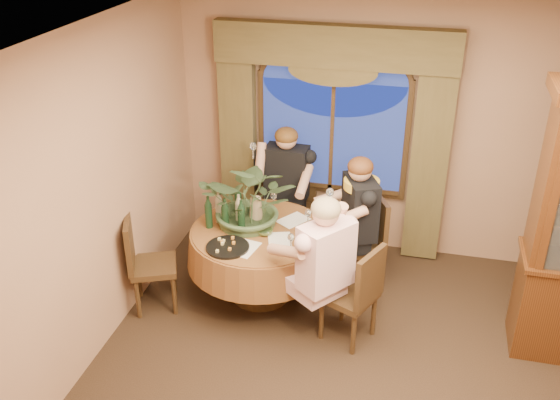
% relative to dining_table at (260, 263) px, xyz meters
% --- Properties ---
extents(wall_back, '(4.50, 0.00, 4.50)m').
position_rel_dining_table_xyz_m(wall_back, '(1.08, 1.25, 1.02)').
color(wall_back, '#926B51').
rests_on(wall_back, ground).
extents(ceiling, '(5.00, 5.00, 0.00)m').
position_rel_dining_table_xyz_m(ceiling, '(1.08, -1.25, 2.42)').
color(ceiling, white).
rests_on(ceiling, wall_back).
extents(window, '(1.62, 0.10, 1.32)m').
position_rel_dining_table_xyz_m(window, '(0.48, 1.18, 0.92)').
color(window, navy).
rests_on(window, wall_back).
extents(arched_transom, '(1.60, 0.06, 0.44)m').
position_rel_dining_table_xyz_m(arched_transom, '(0.48, 1.18, 1.71)').
color(arched_transom, navy).
rests_on(arched_transom, wall_back).
extents(drapery_left, '(0.38, 0.14, 2.32)m').
position_rel_dining_table_xyz_m(drapery_left, '(-0.55, 1.13, 0.80)').
color(drapery_left, '#483F22').
rests_on(drapery_left, floor).
extents(drapery_right, '(0.38, 0.14, 2.32)m').
position_rel_dining_table_xyz_m(drapery_right, '(1.51, 1.13, 0.80)').
color(drapery_right, '#483F22').
rests_on(drapery_right, floor).
extents(swag_valance, '(2.45, 0.16, 0.42)m').
position_rel_dining_table_xyz_m(swag_valance, '(0.48, 1.10, 1.90)').
color(swag_valance, '#483F22').
rests_on(swag_valance, wall_back).
extents(dining_table, '(1.87, 1.87, 0.75)m').
position_rel_dining_table_xyz_m(dining_table, '(0.00, 0.00, 0.00)').
color(dining_table, maroon).
rests_on(dining_table, floor).
extents(chair_right, '(0.56, 0.56, 0.96)m').
position_rel_dining_table_xyz_m(chair_right, '(0.94, -0.43, 0.10)').
color(chair_right, black).
rests_on(chair_right, floor).
extents(chair_back_right, '(0.56, 0.56, 0.96)m').
position_rel_dining_table_xyz_m(chair_back_right, '(0.91, 0.44, 0.10)').
color(chair_back_right, black).
rests_on(chair_back_right, floor).
extents(chair_back, '(0.46, 0.46, 0.96)m').
position_rel_dining_table_xyz_m(chair_back, '(0.09, 1.02, 0.10)').
color(chair_back, black).
rests_on(chair_back, floor).
extents(chair_front_left, '(0.55, 0.55, 0.96)m').
position_rel_dining_table_xyz_m(chair_front_left, '(-0.94, -0.41, 0.10)').
color(chair_front_left, black).
rests_on(chair_front_left, floor).
extents(person_pink, '(0.70, 0.71, 1.46)m').
position_rel_dining_table_xyz_m(person_pink, '(0.74, -0.58, 0.36)').
color(person_pink, beige).
rests_on(person_pink, floor).
extents(person_back, '(0.54, 0.50, 1.45)m').
position_rel_dining_table_xyz_m(person_back, '(0.04, 0.97, 0.35)').
color(person_back, black).
rests_on(person_back, floor).
extents(person_scarf, '(0.64, 0.66, 1.44)m').
position_rel_dining_table_xyz_m(person_scarf, '(0.90, 0.40, 0.34)').
color(person_scarf, black).
rests_on(person_scarf, floor).
extents(stoneware_vase, '(0.14, 0.14, 0.26)m').
position_rel_dining_table_xyz_m(stoneware_vase, '(-0.08, 0.16, 0.51)').
color(stoneware_vase, '#927D5E').
rests_on(stoneware_vase, dining_table).
extents(centerpiece_plant, '(0.93, 1.03, 0.81)m').
position_rel_dining_table_xyz_m(centerpiece_plant, '(-0.11, 0.11, 0.98)').
color(centerpiece_plant, '#3E5837').
rests_on(centerpiece_plant, dining_table).
extents(olive_bowl, '(0.16, 0.16, 0.05)m').
position_rel_dining_table_xyz_m(olive_bowl, '(0.06, -0.06, 0.40)').
color(olive_bowl, '#4C5D2C').
rests_on(olive_bowl, dining_table).
extents(cheese_platter, '(0.40, 0.40, 0.02)m').
position_rel_dining_table_xyz_m(cheese_platter, '(-0.19, -0.39, 0.39)').
color(cheese_platter, black).
rests_on(cheese_platter, dining_table).
extents(wine_bottle_0, '(0.07, 0.07, 0.33)m').
position_rel_dining_table_xyz_m(wine_bottle_0, '(-0.32, -0.06, 0.54)').
color(wine_bottle_0, black).
rests_on(wine_bottle_0, dining_table).
extents(wine_bottle_1, '(0.07, 0.07, 0.33)m').
position_rel_dining_table_xyz_m(wine_bottle_1, '(-0.16, -0.06, 0.54)').
color(wine_bottle_1, black).
rests_on(wine_bottle_1, dining_table).
extents(wine_bottle_2, '(0.07, 0.07, 0.33)m').
position_rel_dining_table_xyz_m(wine_bottle_2, '(-0.49, -0.06, 0.54)').
color(wine_bottle_2, black).
rests_on(wine_bottle_2, dining_table).
extents(wine_bottle_3, '(0.07, 0.07, 0.33)m').
position_rel_dining_table_xyz_m(wine_bottle_3, '(-0.43, 0.07, 0.54)').
color(wine_bottle_3, tan).
rests_on(wine_bottle_3, dining_table).
extents(wine_bottle_4, '(0.07, 0.07, 0.33)m').
position_rel_dining_table_xyz_m(wine_bottle_4, '(-0.28, 0.22, 0.54)').
color(wine_bottle_4, black).
rests_on(wine_bottle_4, dining_table).
extents(wine_bottle_5, '(0.07, 0.07, 0.33)m').
position_rel_dining_table_xyz_m(wine_bottle_5, '(-0.22, 0.05, 0.54)').
color(wine_bottle_5, tan).
rests_on(wine_bottle_5, dining_table).
extents(tasting_paper_0, '(0.29, 0.35, 0.00)m').
position_rel_dining_table_xyz_m(tasting_paper_0, '(0.23, -0.14, 0.38)').
color(tasting_paper_0, white).
rests_on(tasting_paper_0, dining_table).
extents(tasting_paper_1, '(0.34, 0.37, 0.00)m').
position_rel_dining_table_xyz_m(tasting_paper_1, '(0.27, 0.26, 0.38)').
color(tasting_paper_1, white).
rests_on(tasting_paper_1, dining_table).
extents(tasting_paper_2, '(0.26, 0.33, 0.00)m').
position_rel_dining_table_xyz_m(tasting_paper_2, '(-0.04, -0.36, 0.38)').
color(tasting_paper_2, white).
rests_on(tasting_paper_2, dining_table).
extents(wine_glass_person_pink, '(0.07, 0.07, 0.18)m').
position_rel_dining_table_xyz_m(wine_glass_person_pink, '(0.37, -0.29, 0.46)').
color(wine_glass_person_pink, silver).
rests_on(wine_glass_person_pink, dining_table).
extents(wine_glass_person_back, '(0.07, 0.07, 0.18)m').
position_rel_dining_table_xyz_m(wine_glass_person_back, '(0.02, 0.47, 0.46)').
color(wine_glass_person_back, silver).
rests_on(wine_glass_person_back, dining_table).
extents(wine_glass_person_scarf, '(0.07, 0.07, 0.18)m').
position_rel_dining_table_xyz_m(wine_glass_person_scarf, '(0.43, 0.19, 0.46)').
color(wine_glass_person_scarf, silver).
rests_on(wine_glass_person_scarf, dining_table).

